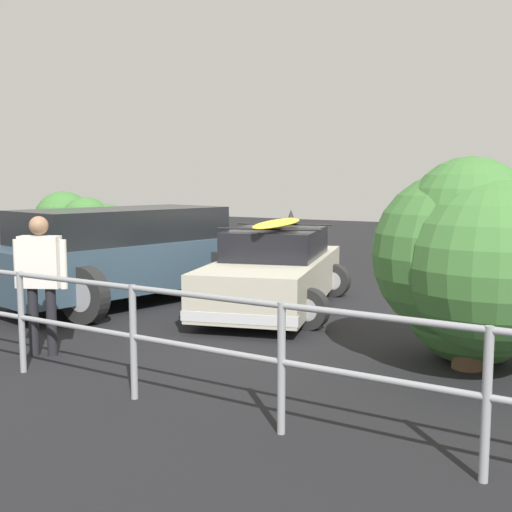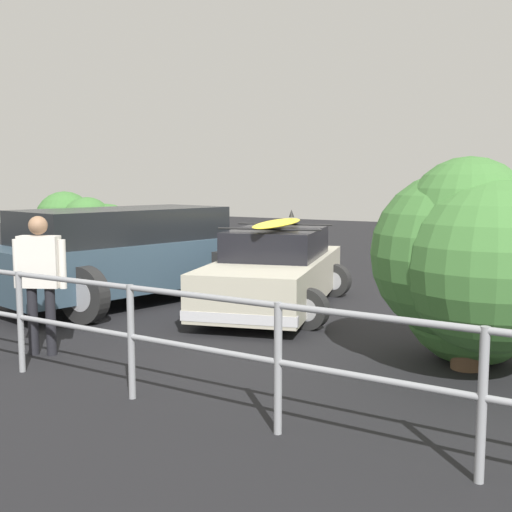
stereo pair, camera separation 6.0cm
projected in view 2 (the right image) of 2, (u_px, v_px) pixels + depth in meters
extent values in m
cube|color=black|center=(269.00, 310.00, 10.72)|extent=(44.00, 44.00, 0.02)
cube|color=#B7B29E|center=(275.00, 278.00, 10.75)|extent=(2.80, 4.67, 0.69)
cube|color=black|center=(277.00, 243.00, 10.85)|extent=(1.97, 2.43, 0.47)
cube|color=silver|center=(238.00, 318.00, 8.71)|extent=(1.62, 0.56, 0.14)
cube|color=silver|center=(299.00, 273.00, 12.84)|extent=(1.62, 0.56, 0.14)
cylinder|color=black|center=(309.00, 309.00, 9.25)|extent=(0.60, 0.18, 0.60)
cylinder|color=#99999E|center=(309.00, 309.00, 9.25)|extent=(0.33, 0.19, 0.33)
cylinder|color=black|center=(200.00, 303.00, 9.68)|extent=(0.60, 0.18, 0.60)
cylinder|color=#99999E|center=(200.00, 303.00, 9.68)|extent=(0.33, 0.19, 0.33)
cylinder|color=black|center=(335.00, 280.00, 11.87)|extent=(0.60, 0.18, 0.60)
cylinder|color=#99999E|center=(335.00, 280.00, 11.87)|extent=(0.33, 0.19, 0.33)
cylinder|color=black|center=(249.00, 277.00, 12.29)|extent=(0.60, 0.18, 0.60)
cylinder|color=#99999E|center=(249.00, 277.00, 12.29)|extent=(0.33, 0.19, 0.33)
cylinder|color=black|center=(269.00, 229.00, 10.26)|extent=(1.65, 0.51, 0.03)
cylinder|color=black|center=(284.00, 224.00, 11.37)|extent=(1.65, 0.51, 0.03)
ellipsoid|color=yellow|center=(278.00, 223.00, 10.78)|extent=(1.14, 2.54, 0.09)
cone|color=black|center=(292.00, 213.00, 11.72)|extent=(0.10, 0.10, 0.14)
cube|color=#334756|center=(123.00, 264.00, 11.22)|extent=(2.76, 4.84, 0.81)
cube|color=black|center=(122.00, 225.00, 11.14)|extent=(2.41, 3.83, 0.57)
cylinder|color=black|center=(222.00, 248.00, 12.92)|extent=(0.81, 0.34, 0.79)
cylinder|color=black|center=(84.00, 295.00, 9.62)|extent=(0.87, 0.22, 0.87)
cylinder|color=#99999E|center=(84.00, 295.00, 9.62)|extent=(0.48, 0.23, 0.48)
cylinder|color=black|center=(24.00, 281.00, 10.90)|extent=(0.87, 0.22, 0.87)
cylinder|color=#99999E|center=(24.00, 281.00, 10.90)|extent=(0.48, 0.23, 0.48)
cylinder|color=black|center=(217.00, 275.00, 11.59)|extent=(0.87, 0.22, 0.87)
cylinder|color=#99999E|center=(217.00, 275.00, 11.59)|extent=(0.48, 0.23, 0.48)
cylinder|color=black|center=(153.00, 266.00, 12.88)|extent=(0.87, 0.22, 0.87)
cylinder|color=#99999E|center=(153.00, 266.00, 12.88)|extent=(0.48, 0.23, 0.48)
cylinder|color=black|center=(51.00, 321.00, 7.89)|extent=(0.12, 0.12, 0.85)
cylinder|color=black|center=(33.00, 321.00, 7.91)|extent=(0.12, 0.12, 0.85)
cube|color=silver|center=(39.00, 262.00, 7.81)|extent=(0.53, 0.39, 0.63)
sphere|color=#9E7556|center=(38.00, 225.00, 7.76)|extent=(0.23, 0.23, 0.23)
cylinder|color=silver|center=(63.00, 264.00, 7.79)|extent=(0.09, 0.09, 0.60)
cylinder|color=silver|center=(17.00, 264.00, 7.85)|extent=(0.09, 0.09, 0.60)
cylinder|color=gray|center=(482.00, 406.00, 4.53)|extent=(0.07, 0.07, 1.14)
cylinder|color=gray|center=(278.00, 369.00, 5.42)|extent=(0.07, 0.07, 1.14)
cylinder|color=gray|center=(131.00, 342.00, 6.30)|extent=(0.07, 0.07, 1.14)
cylinder|color=gray|center=(20.00, 322.00, 7.18)|extent=(0.07, 0.07, 1.14)
cylinder|color=gray|center=(130.00, 288.00, 6.23)|extent=(10.03, 0.22, 0.06)
cylinder|color=gray|center=(131.00, 336.00, 6.29)|extent=(10.03, 0.22, 0.06)
cylinder|color=brown|center=(467.00, 347.00, 7.33)|extent=(0.36, 0.36, 0.51)
sphere|color=#427A38|center=(490.00, 266.00, 6.85)|extent=(1.87, 1.87, 1.87)
sphere|color=#427A38|center=(455.00, 255.00, 7.32)|extent=(1.92, 1.92, 1.92)
sphere|color=#427A38|center=(473.00, 295.00, 7.61)|extent=(1.68, 1.68, 1.68)
sphere|color=#427A38|center=(468.00, 220.00, 7.11)|extent=(1.40, 1.40, 1.40)
sphere|color=#427A38|center=(474.00, 279.00, 7.75)|extent=(1.19, 1.19, 1.19)
cylinder|color=brown|center=(90.00, 275.00, 13.32)|extent=(0.29, 0.29, 0.38)
sphere|color=#427A38|center=(65.00, 220.00, 13.48)|extent=(1.22, 1.22, 1.22)
sphere|color=#427A38|center=(107.00, 236.00, 13.06)|extent=(1.33, 1.33, 1.33)
sphere|color=#427A38|center=(87.00, 223.00, 12.89)|extent=(1.03, 1.03, 1.03)
sphere|color=#427A38|center=(83.00, 243.00, 12.90)|extent=(1.23, 1.23, 1.23)
sphere|color=#427A38|center=(85.00, 256.00, 13.22)|extent=(1.23, 1.23, 1.23)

